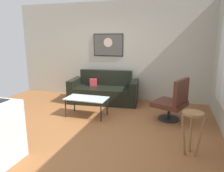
{
  "coord_description": "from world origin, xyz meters",
  "views": [
    {
      "loc": [
        1.71,
        -3.56,
        1.76
      ],
      "look_at": [
        0.32,
        0.9,
        0.7
      ],
      "focal_mm": 33.7,
      "sensor_mm": 36.0,
      "label": 1
    }
  ],
  "objects_px": {
    "coffee_table": "(87,100)",
    "wall_painting": "(108,45)",
    "couch": "(104,92)",
    "bar_stool": "(192,123)",
    "armchair": "(173,101)"
  },
  "relations": [
    {
      "from": "coffee_table",
      "to": "wall_painting",
      "type": "relative_size",
      "value": 1.05
    },
    {
      "from": "armchair",
      "to": "wall_painting",
      "type": "distance_m",
      "value": 2.66
    },
    {
      "from": "coffee_table",
      "to": "bar_stool",
      "type": "height_order",
      "value": "bar_stool"
    },
    {
      "from": "armchair",
      "to": "bar_stool",
      "type": "height_order",
      "value": "armchair"
    },
    {
      "from": "coffee_table",
      "to": "armchair",
      "type": "bearing_deg",
      "value": 9.05
    },
    {
      "from": "couch",
      "to": "coffee_table",
      "type": "bearing_deg",
      "value": -90.21
    },
    {
      "from": "wall_painting",
      "to": "armchair",
      "type": "bearing_deg",
      "value": -36.0
    },
    {
      "from": "coffee_table",
      "to": "armchair",
      "type": "relative_size",
      "value": 1.01
    },
    {
      "from": "couch",
      "to": "bar_stool",
      "type": "relative_size",
      "value": 2.85
    },
    {
      "from": "coffee_table",
      "to": "bar_stool",
      "type": "bearing_deg",
      "value": -25.21
    },
    {
      "from": "coffee_table",
      "to": "bar_stool",
      "type": "relative_size",
      "value": 1.39
    },
    {
      "from": "coffee_table",
      "to": "bar_stool",
      "type": "distance_m",
      "value": 2.44
    },
    {
      "from": "coffee_table",
      "to": "wall_painting",
      "type": "bearing_deg",
      "value": 91.42
    },
    {
      "from": "couch",
      "to": "coffee_table",
      "type": "relative_size",
      "value": 2.06
    },
    {
      "from": "couch",
      "to": "bar_stool",
      "type": "xyz_separation_m",
      "value": [
        2.2,
        -2.21,
        0.22
      ]
    }
  ]
}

